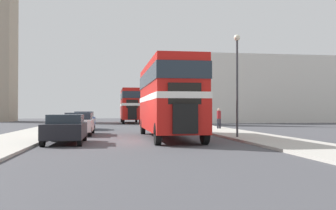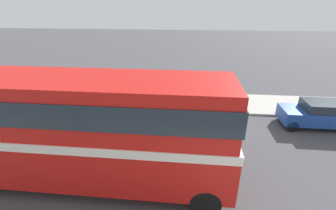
{
  "view_description": "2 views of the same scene",
  "coord_description": "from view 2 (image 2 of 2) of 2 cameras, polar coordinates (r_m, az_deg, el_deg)",
  "views": [
    {
      "loc": [
        -1.56,
        -19.43,
        1.62
      ],
      "look_at": [
        1.69,
        2.26,
        1.95
      ],
      "focal_mm": 40.0,
      "sensor_mm": 36.0,
      "label": 1
    },
    {
      "loc": [
        8.4,
        5.77,
        6.48
      ],
      "look_at": [
        0.0,
        4.93,
        2.72
      ],
      "focal_mm": 24.0,
      "sensor_mm": 36.0,
      "label": 2
    }
  ],
  "objects": [
    {
      "name": "ground_plane",
      "position": [
        12.08,
        -24.42,
        -10.92
      ],
      "size": [
        120.0,
        120.0,
        0.0
      ],
      "primitive_type": "plane",
      "color": "#47474C"
    },
    {
      "name": "car_parked_near",
      "position": [
        14.88,
        -19.69,
        -0.16
      ],
      "size": [
        1.84,
        3.93,
        1.43
      ],
      "color": "black",
      "rests_on": "ground_plane"
    },
    {
      "name": "car_parked_mid",
      "position": [
        13.42,
        6.59,
        -1.35
      ],
      "size": [
        1.85,
        4.63,
        1.49
      ],
      "color": "white",
      "rests_on": "ground_plane"
    },
    {
      "name": "double_decker_bus",
      "position": [
        8.53,
        -19.51,
        -4.82
      ],
      "size": [
        2.57,
        10.49,
        4.33
      ],
      "color": "red",
      "rests_on": "ground_plane"
    },
    {
      "name": "sidewalk_left",
      "position": [
        17.44,
        -14.04,
        1.63
      ],
      "size": [
        3.5,
        120.0,
        0.12
      ],
      "color": "#B7B2A8",
      "rests_on": "ground_plane"
    },
    {
      "name": "car_parked_far",
      "position": [
        15.48,
        33.98,
        -1.92
      ],
      "size": [
        1.69,
        4.06,
        1.54
      ],
      "color": "#1E479E",
      "rests_on": "ground_plane"
    }
  ]
}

